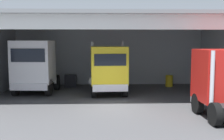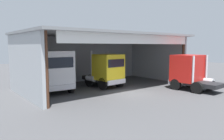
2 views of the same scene
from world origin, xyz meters
name	(u,v)px [view 1 (image 1 of 2)]	position (x,y,z in m)	size (l,w,h in m)	color
ground_plane	(114,107)	(0.00, 0.00, 0.00)	(80.00, 80.00, 0.00)	#4C4C4F
workshop_shed	(111,41)	(0.00, 4.96, 3.65)	(16.15, 9.20, 5.23)	#ADB2B7
truck_white_right_bay	(35,66)	(-5.25, 4.19, 1.90)	(2.77, 4.97, 3.65)	white
truck_yellow_center_bay	(108,70)	(-0.24, 3.52, 1.73)	(2.64, 4.67, 3.58)	yellow
oil_drum	(169,81)	(4.70, 6.86, 0.45)	(0.58, 0.58, 0.90)	gold
tool_cart	(71,81)	(-3.13, 6.94, 0.50)	(0.90, 0.60, 1.00)	black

